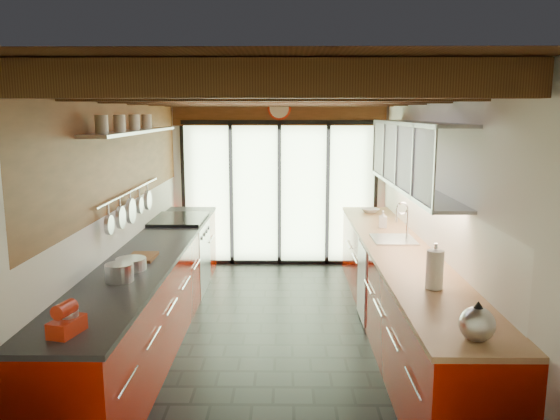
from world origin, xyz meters
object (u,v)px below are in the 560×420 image
at_px(soap_bottle, 383,219).
at_px(bowl, 370,211).
at_px(kettle, 477,322).
at_px(paper_towel, 435,270).
at_px(stand_mixer, 67,321).

bearing_deg(soap_bottle, bowl, 90.00).
height_order(kettle, paper_towel, paper_towel).
xyz_separation_m(paper_towel, soap_bottle, (0.00, 2.32, -0.05)).
distance_m(kettle, bowl, 4.30).
bearing_deg(paper_towel, bowl, 90.00).
height_order(stand_mixer, kettle, kettle).
bearing_deg(kettle, stand_mixer, 178.64).
height_order(kettle, bowl, kettle).
bearing_deg(stand_mixer, paper_towel, 19.81).
xyz_separation_m(soap_bottle, bowl, (0.00, 1.01, -0.07)).
bearing_deg(bowl, stand_mixer, -120.91).
xyz_separation_m(stand_mixer, soap_bottle, (2.54, 3.23, 0.02)).
bearing_deg(bowl, soap_bottle, -90.00).
height_order(paper_towel, soap_bottle, paper_towel).
height_order(stand_mixer, bowl, stand_mixer).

